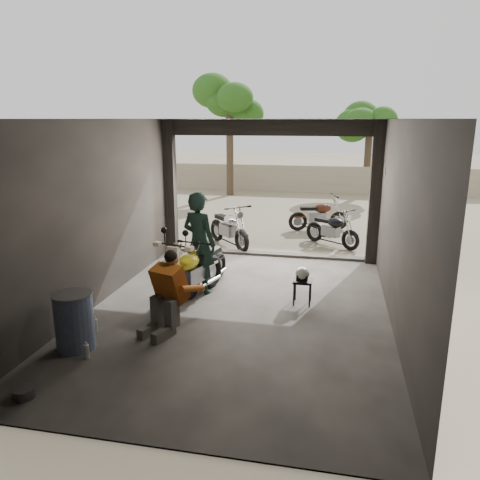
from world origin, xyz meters
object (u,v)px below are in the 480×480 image
at_px(outside_bike_b, 319,213).
at_px(rider, 199,243).
at_px(sign_post, 405,191).
at_px(oil_drum, 74,322).
at_px(stool, 303,284).
at_px(helmet, 302,274).
at_px(left_bike, 206,262).
at_px(outside_bike_c, 332,227).
at_px(main_bike, 192,268).
at_px(outside_bike_a, 229,225).
at_px(mechanic, 164,295).

bearing_deg(outside_bike_b, rider, 143.77).
bearing_deg(sign_post, oil_drum, -149.82).
bearing_deg(oil_drum, sign_post, 42.31).
height_order(stool, helmet, helmet).
height_order(left_bike, outside_bike_c, left_bike).
distance_m(outside_bike_b, sign_post, 4.36).
distance_m(outside_bike_b, rider, 6.00).
xyz_separation_m(main_bike, sign_post, (3.85, 2.28, 1.19)).
bearing_deg(helmet, sign_post, 39.76).
bearing_deg(sign_post, helmet, -143.47).
xyz_separation_m(outside_bike_a, outside_bike_c, (2.60, 0.61, -0.06)).
xyz_separation_m(outside_bike_c, mechanic, (-2.42, -5.75, 0.12)).
relative_size(left_bike, outside_bike_a, 0.93).
bearing_deg(outside_bike_b, main_bike, 144.63).
bearing_deg(stool, helmet, -121.96).
relative_size(outside_bike_c, rider, 0.77).
relative_size(rider, helmet, 7.41).
height_order(outside_bike_c, mechanic, mechanic).
xyz_separation_m(outside_bike_b, oil_drum, (-3.06, -8.21, -0.11)).
bearing_deg(rider, main_bike, 107.40).
height_order(outside_bike_c, helmet, outside_bike_c).
distance_m(rider, mechanic, 1.84).
bearing_deg(outside_bike_a, oil_drum, -140.48).
bearing_deg(mechanic, outside_bike_a, 112.12).
relative_size(stool, oil_drum, 0.55).
xyz_separation_m(stool, oil_drum, (-3.04, -2.34, 0.03)).
bearing_deg(mechanic, stool, 58.78).
bearing_deg(helmet, rider, 164.24).
distance_m(rider, stool, 2.05).
relative_size(main_bike, left_bike, 1.15).
bearing_deg(outside_bike_c, left_bike, -174.47).
bearing_deg(mechanic, outside_bike_b, 95.00).
height_order(outside_bike_c, stool, outside_bike_c).
bearing_deg(main_bike, rider, 101.26).
relative_size(rider, sign_post, 0.74).
bearing_deg(oil_drum, helmet, 37.58).
height_order(outside_bike_c, sign_post, sign_post).
relative_size(main_bike, rider, 0.92).
bearing_deg(left_bike, mechanic, -81.99).
relative_size(outside_bike_c, stool, 3.24).
relative_size(left_bike, mechanic, 1.25).
relative_size(outside_bike_b, helmet, 5.98).
bearing_deg(oil_drum, mechanic, 35.55).
height_order(main_bike, sign_post, sign_post).
bearing_deg(outside_bike_a, stool, -100.74).
height_order(outside_bike_a, stool, outside_bike_a).
bearing_deg(left_bike, outside_bike_b, 80.17).
height_order(left_bike, outside_bike_b, outside_bike_b).
bearing_deg(left_bike, outside_bike_c, 67.43).
xyz_separation_m(outside_bike_c, oil_drum, (-3.48, -6.51, -0.08)).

